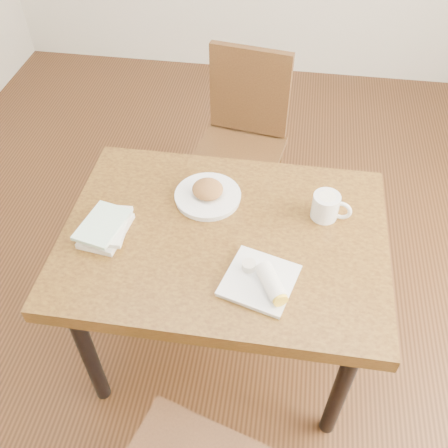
# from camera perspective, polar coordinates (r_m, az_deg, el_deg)

# --- Properties ---
(ground) EXTENTS (4.00, 5.00, 0.01)m
(ground) POSITION_cam_1_polar(r_m,az_deg,el_deg) (2.38, -0.00, -13.43)
(ground) COLOR #472814
(ground) RESTS_ON ground
(table) EXTENTS (1.15, 0.84, 0.75)m
(table) POSITION_cam_1_polar(r_m,az_deg,el_deg) (1.83, -0.00, -2.90)
(table) COLOR brown
(table) RESTS_ON ground
(chair_far) EXTENTS (0.48, 0.48, 0.95)m
(chair_far) POSITION_cam_1_polar(r_m,az_deg,el_deg) (2.55, 2.12, 10.24)
(chair_far) COLOR #482E14
(chair_far) RESTS_ON ground
(plate_scone) EXTENTS (0.25, 0.25, 0.08)m
(plate_scone) POSITION_cam_1_polar(r_m,az_deg,el_deg) (1.88, -1.87, 3.48)
(plate_scone) COLOR white
(plate_scone) RESTS_ON table
(coffee_mug) EXTENTS (0.14, 0.10, 0.10)m
(coffee_mug) POSITION_cam_1_polar(r_m,az_deg,el_deg) (1.83, 11.67, 2.02)
(coffee_mug) COLOR white
(coffee_mug) RESTS_ON table
(plate_burrito) EXTENTS (0.27, 0.27, 0.07)m
(plate_burrito) POSITION_cam_1_polar(r_m,az_deg,el_deg) (1.61, 4.49, -6.52)
(plate_burrito) COLOR white
(plate_burrito) RESTS_ON table
(book_stack) EXTENTS (0.17, 0.22, 0.05)m
(book_stack) POSITION_cam_1_polar(r_m,az_deg,el_deg) (1.80, -13.35, -0.38)
(book_stack) COLOR white
(book_stack) RESTS_ON table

